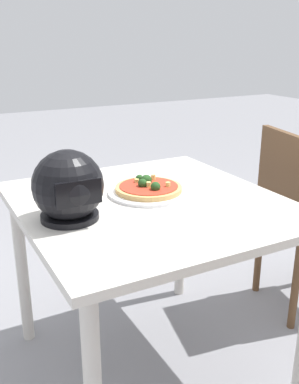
{
  "coord_description": "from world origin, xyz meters",
  "views": [
    {
      "loc": [
        0.72,
        1.33,
        1.3
      ],
      "look_at": [
        -0.01,
        -0.03,
        0.75
      ],
      "focal_mm": 41.52,
      "sensor_mm": 36.0,
      "label": 1
    }
  ],
  "objects": [
    {
      "name": "ground_plane",
      "position": [
        0.0,
        0.0,
        0.0
      ],
      "size": [
        14.0,
        14.0,
        0.0
      ],
      "primitive_type": "plane",
      "color": "gray"
    },
    {
      "name": "dining_table",
      "position": [
        0.0,
        0.0,
        0.64
      ],
      "size": [
        0.92,
        0.97,
        0.73
      ],
      "color": "beige",
      "rests_on": "ground"
    },
    {
      "name": "pizza_plate",
      "position": [
        -0.03,
        -0.07,
        0.74
      ],
      "size": [
        0.31,
        0.31,
        0.01
      ],
      "primitive_type": "cylinder",
      "color": "white",
      "rests_on": "dining_table"
    },
    {
      "name": "pizza",
      "position": [
        -0.03,
        -0.07,
        0.76
      ],
      "size": [
        0.25,
        0.25,
        0.06
      ],
      "color": "tan",
      "rests_on": "pizza_plate"
    },
    {
      "name": "motorcycle_helmet",
      "position": [
        0.31,
        0.03,
        0.84
      ],
      "size": [
        0.23,
        0.23,
        0.23
      ],
      "color": "black",
      "rests_on": "dining_table"
    },
    {
      "name": "chair_side",
      "position": [
        -0.82,
        -0.06,
        0.51
      ],
      "size": [
        0.48,
        0.48,
        0.9
      ],
      "color": "brown",
      "rests_on": "ground"
    }
  ]
}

